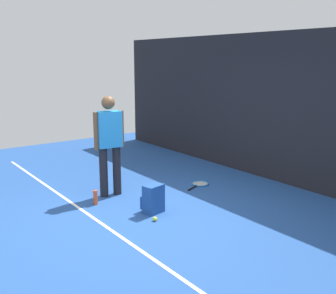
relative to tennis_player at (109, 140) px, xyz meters
name	(u,v)px	position (x,y,z in m)	size (l,w,h in m)	color
ground_plane	(147,216)	(1.14, -0.03, -0.97)	(12.00, 12.00, 0.00)	#234C93
back_fence	(280,108)	(1.14, 2.97, 0.43)	(10.00, 0.10, 2.78)	black
court_line	(106,227)	(1.14, -0.70, -0.96)	(9.00, 0.05, 0.00)	white
tennis_player	(109,140)	(0.00, 0.00, 0.00)	(0.27, 0.53, 1.70)	black
tennis_racket	(199,184)	(0.47, 1.60, -0.95)	(0.42, 0.63, 0.03)	black
backpack	(153,199)	(1.08, 0.13, -0.76)	(0.33, 0.33, 0.44)	#1E478C
tennis_ball_near_player	(155,219)	(1.38, -0.04, -0.93)	(0.07, 0.07, 0.07)	#CCE033
water_bottle	(95,197)	(0.26, -0.42, -0.85)	(0.07, 0.07, 0.24)	#D84C26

